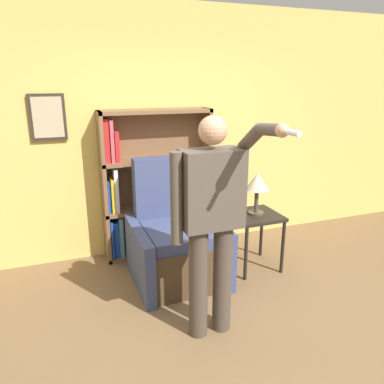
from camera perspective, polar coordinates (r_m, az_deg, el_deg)
ground_plane at (r=3.16m, az=7.34°, el=-22.42°), size 14.00×14.00×0.00m
wall_back at (r=4.38m, az=-4.51°, el=9.04°), size 8.00×0.11×2.80m
bookcase at (r=4.29m, az=-6.63°, el=0.95°), size 1.24×0.28×1.68m
armchair at (r=3.88m, az=-2.54°, el=-7.77°), size 0.89×0.91×1.22m
person_standing at (r=2.80m, az=3.02°, el=-3.62°), size 0.61×0.78×1.75m
side_table at (r=4.06m, az=9.61°, el=-4.61°), size 0.49×0.49×0.62m
table_lamp at (r=3.93m, az=9.91°, el=1.19°), size 0.25×0.25×0.44m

